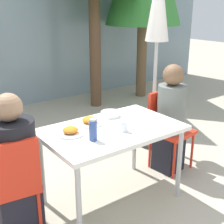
{
  "coord_description": "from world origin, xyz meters",
  "views": [
    {
      "loc": [
        -1.53,
        -2.09,
        1.81
      ],
      "look_at": [
        0.0,
        0.0,
        0.9
      ],
      "focal_mm": 50.0,
      "sensor_mm": 36.0,
      "label": 1
    }
  ],
  "objects_px": {
    "closed_umbrella": "(158,14)",
    "salad_bowl": "(110,114)",
    "chair_left": "(12,181)",
    "bottle": "(93,130)",
    "drinking_cup": "(124,126)",
    "person_right": "(170,121)",
    "person_left": "(15,171)",
    "chair_right": "(167,123)"
  },
  "relations": [
    {
      "from": "chair_right",
      "to": "drinking_cup",
      "type": "distance_m",
      "value": 0.97
    },
    {
      "from": "chair_left",
      "to": "bottle",
      "type": "height_order",
      "value": "bottle"
    },
    {
      "from": "closed_umbrella",
      "to": "bottle",
      "type": "xyz_separation_m",
      "value": [
        -1.46,
        -0.82,
        -0.84
      ]
    },
    {
      "from": "person_right",
      "to": "bottle",
      "type": "relative_size",
      "value": 6.54
    },
    {
      "from": "person_left",
      "to": "drinking_cup",
      "type": "height_order",
      "value": "person_left"
    },
    {
      "from": "person_left",
      "to": "person_right",
      "type": "relative_size",
      "value": 0.98
    },
    {
      "from": "bottle",
      "to": "drinking_cup",
      "type": "relative_size",
      "value": 1.95
    },
    {
      "from": "person_left",
      "to": "closed_umbrella",
      "type": "bearing_deg",
      "value": 22.96
    },
    {
      "from": "chair_right",
      "to": "person_right",
      "type": "height_order",
      "value": "person_right"
    },
    {
      "from": "person_left",
      "to": "chair_right",
      "type": "height_order",
      "value": "person_left"
    },
    {
      "from": "salad_bowl",
      "to": "person_right",
      "type": "bearing_deg",
      "value": -12.14
    },
    {
      "from": "bottle",
      "to": "closed_umbrella",
      "type": "bearing_deg",
      "value": 29.18
    },
    {
      "from": "person_right",
      "to": "drinking_cup",
      "type": "height_order",
      "value": "person_right"
    },
    {
      "from": "person_left",
      "to": "person_right",
      "type": "distance_m",
      "value": 1.73
    },
    {
      "from": "chair_left",
      "to": "drinking_cup",
      "type": "xyz_separation_m",
      "value": [
        0.96,
        -0.16,
        0.27
      ]
    },
    {
      "from": "bottle",
      "to": "salad_bowl",
      "type": "height_order",
      "value": "bottle"
    },
    {
      "from": "closed_umbrella",
      "to": "salad_bowl",
      "type": "relative_size",
      "value": 12.53
    },
    {
      "from": "person_left",
      "to": "chair_left",
      "type": "bearing_deg",
      "value": -122.06
    },
    {
      "from": "drinking_cup",
      "to": "chair_right",
      "type": "bearing_deg",
      "value": 19.9
    },
    {
      "from": "chair_left",
      "to": "bottle",
      "type": "xyz_separation_m",
      "value": [
        0.64,
        -0.16,
        0.31
      ]
    },
    {
      "from": "salad_bowl",
      "to": "bottle",
      "type": "bearing_deg",
      "value": -139.77
    },
    {
      "from": "person_right",
      "to": "drinking_cup",
      "type": "relative_size",
      "value": 12.73
    },
    {
      "from": "closed_umbrella",
      "to": "drinking_cup",
      "type": "height_order",
      "value": "closed_umbrella"
    },
    {
      "from": "bottle",
      "to": "drinking_cup",
      "type": "bearing_deg",
      "value": -0.62
    },
    {
      "from": "person_right",
      "to": "chair_right",
      "type": "bearing_deg",
      "value": -122.06
    },
    {
      "from": "chair_right",
      "to": "bottle",
      "type": "relative_size",
      "value": 4.78
    },
    {
      "from": "closed_umbrella",
      "to": "drinking_cup",
      "type": "relative_size",
      "value": 24.43
    },
    {
      "from": "person_right",
      "to": "closed_umbrella",
      "type": "xyz_separation_m",
      "value": [
        0.31,
        0.59,
        1.09
      ]
    },
    {
      "from": "closed_umbrella",
      "to": "chair_right",
      "type": "bearing_deg",
      "value": -118.29
    },
    {
      "from": "chair_left",
      "to": "person_left",
      "type": "distance_m",
      "value": 0.1
    },
    {
      "from": "drinking_cup",
      "to": "person_right",
      "type": "bearing_deg",
      "value": 15.49
    },
    {
      "from": "person_right",
      "to": "salad_bowl",
      "type": "bearing_deg",
      "value": -18.81
    },
    {
      "from": "chair_right",
      "to": "closed_umbrella",
      "type": "relative_size",
      "value": 0.38
    },
    {
      "from": "drinking_cup",
      "to": "salad_bowl",
      "type": "bearing_deg",
      "value": 71.44
    },
    {
      "from": "person_left",
      "to": "drinking_cup",
      "type": "xyz_separation_m",
      "value": [
        0.9,
        -0.24,
        0.24
      ]
    },
    {
      "from": "chair_right",
      "to": "drinking_cup",
      "type": "bearing_deg",
      "value": 13.24
    },
    {
      "from": "bottle",
      "to": "drinking_cup",
      "type": "height_order",
      "value": "bottle"
    },
    {
      "from": "chair_left",
      "to": "chair_right",
      "type": "distance_m",
      "value": 1.84
    },
    {
      "from": "closed_umbrella",
      "to": "salad_bowl",
      "type": "distance_m",
      "value": 1.43
    },
    {
      "from": "salad_bowl",
      "to": "chair_right",
      "type": "bearing_deg",
      "value": -5.08
    },
    {
      "from": "drinking_cup",
      "to": "chair_left",
      "type": "bearing_deg",
      "value": 170.39
    },
    {
      "from": "person_left",
      "to": "bottle",
      "type": "xyz_separation_m",
      "value": [
        0.58,
        -0.23,
        0.28
      ]
    }
  ]
}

